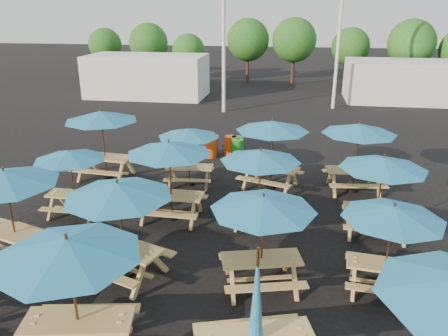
% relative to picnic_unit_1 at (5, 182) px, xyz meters
% --- Properties ---
extents(ground, '(120.00, 120.00, 0.00)m').
position_rel_picnic_unit_1_xyz_m(ground, '(4.41, 2.87, -2.11)').
color(ground, black).
rests_on(ground, ground).
extents(picnic_unit_1, '(3.04, 3.04, 2.41)m').
position_rel_picnic_unit_1_xyz_m(picnic_unit_1, '(0.00, 0.00, 0.00)').
color(picnic_unit_1, tan).
rests_on(picnic_unit_1, ground).
extents(picnic_unit_2, '(2.08, 2.08, 2.04)m').
position_rel_picnic_unit_1_xyz_m(picnic_unit_2, '(0.18, 2.63, -0.32)').
color(picnic_unit_2, tan).
rests_on(picnic_unit_2, ground).
extents(picnic_unit_3, '(2.77, 2.77, 2.52)m').
position_rel_picnic_unit_1_xyz_m(picnic_unit_3, '(-0.12, 5.59, 0.10)').
color(picnic_unit_3, tan).
rests_on(picnic_unit_3, ground).
extents(picnic_unit_4, '(2.85, 2.85, 2.41)m').
position_rel_picnic_unit_1_xyz_m(picnic_unit_4, '(2.96, -2.70, 0.01)').
color(picnic_unit_4, tan).
rests_on(picnic_unit_4, ground).
extents(picnic_unit_5, '(3.06, 3.06, 2.36)m').
position_rel_picnic_unit_1_xyz_m(picnic_unit_5, '(2.81, -0.20, -0.04)').
color(picnic_unit_5, tan).
rests_on(picnic_unit_5, ground).
extents(picnic_unit_6, '(2.46, 2.46, 2.38)m').
position_rel_picnic_unit_1_xyz_m(picnic_unit_6, '(3.10, 2.81, -0.02)').
color(picnic_unit_6, tan).
rests_on(picnic_unit_6, ground).
extents(picnic_unit_7, '(2.26, 2.26, 2.06)m').
position_rel_picnic_unit_1_xyz_m(picnic_unit_7, '(3.02, 5.45, -0.30)').
color(picnic_unit_7, tan).
rests_on(picnic_unit_7, ground).
extents(picnic_unit_8, '(2.37, 2.20, 2.50)m').
position_rel_picnic_unit_1_xyz_m(picnic_unit_8, '(6.05, -2.67, -1.08)').
color(picnic_unit_8, tan).
rests_on(picnic_unit_8, ground).
extents(picnic_unit_9, '(2.76, 2.76, 2.23)m').
position_rel_picnic_unit_1_xyz_m(picnic_unit_9, '(5.95, -0.13, -0.16)').
color(picnic_unit_9, tan).
rests_on(picnic_unit_9, ground).
extents(picnic_unit_10, '(2.54, 2.54, 2.22)m').
position_rel_picnic_unit_1_xyz_m(picnic_unit_10, '(5.65, 2.94, -0.16)').
color(picnic_unit_10, tan).
rests_on(picnic_unit_10, ground).
extents(picnic_unit_11, '(3.08, 3.08, 2.40)m').
position_rel_picnic_unit_1_xyz_m(picnic_unit_11, '(5.83, 5.60, -0.00)').
color(picnic_unit_11, tan).
rests_on(picnic_unit_11, ground).
extents(picnic_unit_13, '(2.33, 2.33, 2.09)m').
position_rel_picnic_unit_1_xyz_m(picnic_unit_13, '(8.61, 0.13, -0.28)').
color(picnic_unit_13, tan).
rests_on(picnic_unit_13, ground).
extents(picnic_unit_14, '(2.45, 2.45, 2.26)m').
position_rel_picnic_unit_1_xyz_m(picnic_unit_14, '(8.86, 2.79, -0.13)').
color(picnic_unit_14, tan).
rests_on(picnic_unit_14, ground).
extents(picnic_unit_15, '(2.68, 2.68, 2.38)m').
position_rel_picnic_unit_1_xyz_m(picnic_unit_15, '(8.61, 5.76, -0.03)').
color(picnic_unit_15, tan).
rests_on(picnic_unit_15, ground).
extents(waste_bin_0, '(0.50, 0.50, 0.80)m').
position_rel_picnic_unit_1_xyz_m(waste_bin_0, '(3.19, 8.52, -1.71)').
color(waste_bin_0, '#E64A0D').
rests_on(waste_bin_0, ground).
extents(waste_bin_1, '(0.50, 0.50, 0.80)m').
position_rel_picnic_unit_1_xyz_m(waste_bin_1, '(3.20, 8.94, -1.71)').
color(waste_bin_1, gray).
rests_on(waste_bin_1, ground).
extents(waste_bin_2, '(0.50, 0.50, 0.80)m').
position_rel_picnic_unit_1_xyz_m(waste_bin_2, '(3.95, 8.99, -1.71)').
color(waste_bin_2, '#E64A0D').
rests_on(waste_bin_2, ground).
extents(waste_bin_3, '(0.50, 0.50, 0.80)m').
position_rel_picnic_unit_1_xyz_m(waste_bin_3, '(4.25, 8.95, -1.71)').
color(waste_bin_3, '#18881E').
rests_on(waste_bin_3, ground).
extents(waste_bin_4, '(0.50, 0.50, 0.80)m').
position_rel_picnic_unit_1_xyz_m(waste_bin_4, '(4.30, 8.55, -1.71)').
color(waste_bin_4, '#18881E').
rests_on(waste_bin_4, ground).
extents(mast_0, '(0.20, 0.20, 12.00)m').
position_rel_picnic_unit_1_xyz_m(mast_0, '(2.41, 16.87, 3.89)').
color(mast_0, silver).
rests_on(mast_0, ground).
extents(mast_1, '(0.20, 0.20, 12.00)m').
position_rel_picnic_unit_1_xyz_m(mast_1, '(8.91, 18.87, 3.89)').
color(mast_1, silver).
rests_on(mast_1, ground).
extents(event_tent_0, '(8.00, 4.00, 2.80)m').
position_rel_picnic_unit_1_xyz_m(event_tent_0, '(-3.59, 20.87, -0.71)').
color(event_tent_0, silver).
rests_on(event_tent_0, ground).
extents(event_tent_1, '(7.00, 4.00, 2.60)m').
position_rel_picnic_unit_1_xyz_m(event_tent_1, '(13.41, 21.87, -0.81)').
color(event_tent_1, silver).
rests_on(event_tent_1, ground).
extents(tree_0, '(2.80, 2.80, 4.24)m').
position_rel_picnic_unit_1_xyz_m(tree_0, '(-9.66, 28.12, 0.72)').
color(tree_0, '#382314').
rests_on(tree_0, ground).
extents(tree_1, '(3.11, 3.11, 4.72)m').
position_rel_picnic_unit_1_xyz_m(tree_1, '(-5.34, 26.77, 1.04)').
color(tree_1, '#382314').
rests_on(tree_1, ground).
extents(tree_2, '(2.59, 2.59, 3.93)m').
position_rel_picnic_unit_1_xyz_m(tree_2, '(-1.98, 26.52, 0.52)').
color(tree_2, '#382314').
rests_on(tree_2, ground).
extents(tree_3, '(3.36, 3.36, 5.09)m').
position_rel_picnic_unit_1_xyz_m(tree_3, '(2.66, 27.59, 1.30)').
color(tree_3, '#382314').
rests_on(tree_3, ground).
extents(tree_4, '(3.41, 3.41, 5.17)m').
position_rel_picnic_unit_1_xyz_m(tree_4, '(6.31, 27.13, 1.35)').
color(tree_4, '#382314').
rests_on(tree_4, ground).
extents(tree_5, '(2.94, 2.94, 4.45)m').
position_rel_picnic_unit_1_xyz_m(tree_5, '(10.63, 27.54, 0.86)').
color(tree_5, '#382314').
rests_on(tree_5, ground).
extents(tree_6, '(3.38, 3.38, 5.13)m').
position_rel_picnic_unit_1_xyz_m(tree_6, '(14.64, 25.77, 1.32)').
color(tree_6, '#382314').
rests_on(tree_6, ground).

